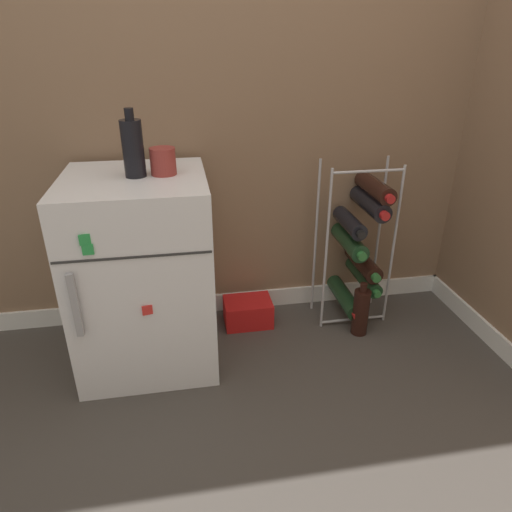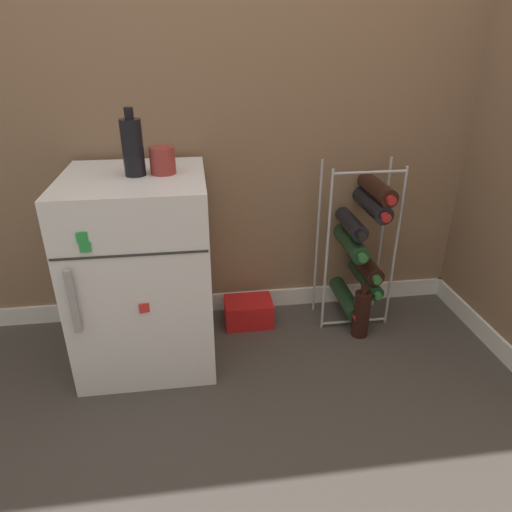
{
  "view_description": "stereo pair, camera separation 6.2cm",
  "coord_description": "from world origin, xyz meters",
  "px_view_note": "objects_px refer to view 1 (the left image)",
  "views": [
    {
      "loc": [
        -0.31,
        -1.33,
        1.25
      ],
      "look_at": [
        -0.01,
        0.41,
        0.39
      ],
      "focal_mm": 32.0,
      "sensor_mm": 36.0,
      "label": 1
    },
    {
      "loc": [
        -0.25,
        -1.34,
        1.25
      ],
      "look_at": [
        -0.01,
        0.41,
        0.39
      ],
      "focal_mm": 32.0,
      "sensor_mm": 36.0,
      "label": 2
    }
  ],
  "objects_px": {
    "wine_rack": "(359,243)",
    "mini_fridge": "(144,272)",
    "loose_bottle_floor": "(361,311)",
    "fridge_top_bottle": "(133,148)",
    "soda_box": "(248,312)",
    "fridge_top_cup": "(163,161)"
  },
  "relations": [
    {
      "from": "mini_fridge",
      "to": "wine_rack",
      "type": "bearing_deg",
      "value": 8.33
    },
    {
      "from": "soda_box",
      "to": "mini_fridge",
      "type": "bearing_deg",
      "value": -161.05
    },
    {
      "from": "wine_rack",
      "to": "fridge_top_bottle",
      "type": "height_order",
      "value": "fridge_top_bottle"
    },
    {
      "from": "mini_fridge",
      "to": "wine_rack",
      "type": "relative_size",
      "value": 1.03
    },
    {
      "from": "wine_rack",
      "to": "soda_box",
      "type": "distance_m",
      "value": 0.61
    },
    {
      "from": "mini_fridge",
      "to": "fridge_top_cup",
      "type": "height_order",
      "value": "fridge_top_cup"
    },
    {
      "from": "mini_fridge",
      "to": "loose_bottle_floor",
      "type": "relative_size",
      "value": 3.01
    },
    {
      "from": "loose_bottle_floor",
      "to": "mini_fridge",
      "type": "bearing_deg",
      "value": 179.05
    },
    {
      "from": "wine_rack",
      "to": "soda_box",
      "type": "bearing_deg",
      "value": 178.73
    },
    {
      "from": "loose_bottle_floor",
      "to": "soda_box",
      "type": "bearing_deg",
      "value": 161.2
    },
    {
      "from": "mini_fridge",
      "to": "fridge_top_cup",
      "type": "distance_m",
      "value": 0.46
    },
    {
      "from": "wine_rack",
      "to": "fridge_top_cup",
      "type": "distance_m",
      "value": 0.97
    },
    {
      "from": "mini_fridge",
      "to": "fridge_top_bottle",
      "type": "height_order",
      "value": "fridge_top_bottle"
    },
    {
      "from": "wine_rack",
      "to": "mini_fridge",
      "type": "bearing_deg",
      "value": -171.67
    },
    {
      "from": "soda_box",
      "to": "fridge_top_bottle",
      "type": "distance_m",
      "value": 0.95
    },
    {
      "from": "wine_rack",
      "to": "fridge_top_bottle",
      "type": "relative_size",
      "value": 3.18
    },
    {
      "from": "mini_fridge",
      "to": "loose_bottle_floor",
      "type": "distance_m",
      "value": 0.98
    },
    {
      "from": "soda_box",
      "to": "fridge_top_cup",
      "type": "bearing_deg",
      "value": -157.33
    },
    {
      "from": "mini_fridge",
      "to": "fridge_top_bottle",
      "type": "relative_size",
      "value": 3.26
    },
    {
      "from": "fridge_top_cup",
      "to": "mini_fridge",
      "type": "bearing_deg",
      "value": -172.61
    },
    {
      "from": "mini_fridge",
      "to": "loose_bottle_floor",
      "type": "bearing_deg",
      "value": -0.95
    },
    {
      "from": "loose_bottle_floor",
      "to": "wine_rack",
      "type": "bearing_deg",
      "value": 80.84
    }
  ]
}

